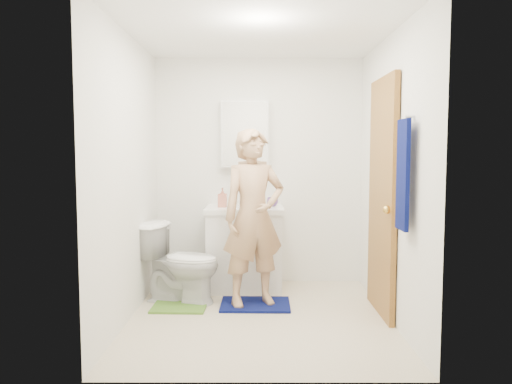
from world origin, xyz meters
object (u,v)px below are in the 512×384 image
(towel, at_px, (403,175))
(man, at_px, (254,217))
(vanity_cabinet, at_px, (245,250))
(soap_dispenser, at_px, (223,197))
(toothbrush_cup, at_px, (273,202))
(toilet, at_px, (181,262))
(medicine_cabinet, at_px, (245,134))

(towel, distance_m, man, 1.47)
(vanity_cabinet, distance_m, soap_dispenser, 0.59)
(toothbrush_cup, bearing_deg, toilet, -149.88)
(medicine_cabinet, xyz_separation_m, toilet, (-0.59, -0.67, -1.23))
(vanity_cabinet, bearing_deg, toothbrush_cup, 11.80)
(vanity_cabinet, bearing_deg, man, -80.61)
(medicine_cabinet, distance_m, man, 1.13)
(toilet, xyz_separation_m, soap_dispenser, (0.36, 0.44, 0.57))
(soap_dispenser, relative_size, man, 0.12)
(soap_dispenser, bearing_deg, medicine_cabinet, 46.60)
(toilet, xyz_separation_m, man, (0.69, -0.14, 0.45))
(toilet, bearing_deg, vanity_cabinet, -36.23)
(medicine_cabinet, bearing_deg, man, -83.17)
(medicine_cabinet, distance_m, toilet, 1.52)
(toilet, distance_m, soap_dispenser, 0.81)
(medicine_cabinet, relative_size, towel, 0.87)
(vanity_cabinet, height_order, medicine_cabinet, medicine_cabinet)
(medicine_cabinet, height_order, towel, medicine_cabinet)
(towel, relative_size, man, 0.50)
(vanity_cabinet, height_order, toilet, vanity_cabinet)
(medicine_cabinet, bearing_deg, toilet, -131.13)
(toothbrush_cup, bearing_deg, towel, -60.05)
(medicine_cabinet, bearing_deg, vanity_cabinet, -90.00)
(towel, xyz_separation_m, toilet, (-1.77, 1.04, -0.88))
(toilet, xyz_separation_m, toothbrush_cup, (0.88, 0.51, 0.52))
(medicine_cabinet, xyz_separation_m, soap_dispenser, (-0.22, -0.24, -0.65))
(toilet, height_order, man, man)
(medicine_cabinet, relative_size, soap_dispenser, 3.53)
(toothbrush_cup, bearing_deg, man, -106.41)
(vanity_cabinet, bearing_deg, medicine_cabinet, 90.00)
(towel, bearing_deg, man, 140.45)
(soap_dispenser, bearing_deg, towel, -46.37)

